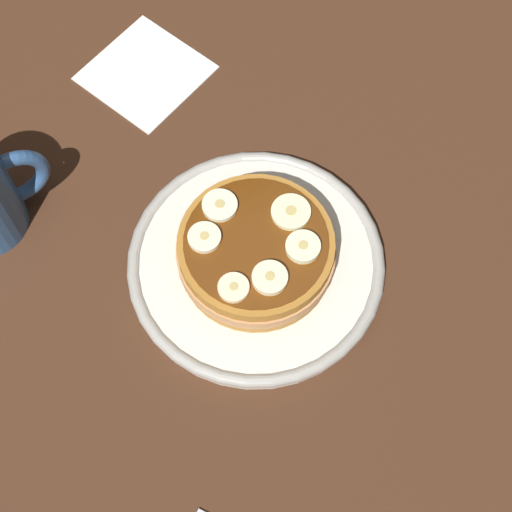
# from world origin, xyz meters

# --- Properties ---
(ground_plane) EXTENTS (1.40, 1.40, 0.03)m
(ground_plane) POSITION_xyz_m (0.00, 0.00, -0.01)
(ground_plane) COLOR #422616
(plate) EXTENTS (0.24, 0.24, 0.02)m
(plate) POSITION_xyz_m (0.00, 0.00, 0.01)
(plate) COLOR silver
(plate) RESTS_ON ground_plane
(pancake_stack) EXTENTS (0.15, 0.14, 0.04)m
(pancake_stack) POSITION_xyz_m (0.00, 0.00, 0.04)
(pancake_stack) COLOR #AF7432
(pancake_stack) RESTS_ON plate
(banana_slice_0) EXTENTS (0.03, 0.03, 0.01)m
(banana_slice_0) POSITION_xyz_m (-0.04, -0.03, 0.06)
(banana_slice_0) COLOR #FAE1B5
(banana_slice_0) RESTS_ON pancake_stack
(banana_slice_1) EXTENTS (0.04, 0.04, 0.01)m
(banana_slice_1) POSITION_xyz_m (0.04, 0.01, 0.06)
(banana_slice_1) COLOR #F1F3B5
(banana_slice_1) RESTS_ON pancake_stack
(banana_slice_2) EXTENTS (0.03, 0.03, 0.01)m
(banana_slice_2) POSITION_xyz_m (-0.01, -0.04, 0.06)
(banana_slice_2) COLOR #FBEDBC
(banana_slice_2) RESTS_ON pancake_stack
(banana_slice_3) EXTENTS (0.03, 0.03, 0.01)m
(banana_slice_3) POSITION_xyz_m (-0.04, 0.02, 0.06)
(banana_slice_3) COLOR #F4E8C0
(banana_slice_3) RESTS_ON pancake_stack
(banana_slice_4) EXTENTS (0.03, 0.03, 0.01)m
(banana_slice_4) POSITION_xyz_m (-0.01, 0.05, 0.06)
(banana_slice_4) COLOR #ECEFC5
(banana_slice_4) RESTS_ON pancake_stack
(banana_slice_5) EXTENTS (0.03, 0.03, 0.01)m
(banana_slice_5) POSITION_xyz_m (0.03, -0.03, 0.06)
(banana_slice_5) COLOR #F0F3BD
(banana_slice_5) RESTS_ON pancake_stack
(napkin) EXTENTS (0.14, 0.14, 0.00)m
(napkin) POSITION_xyz_m (0.01, 0.25, 0.00)
(napkin) COLOR white
(napkin) RESTS_ON ground_plane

